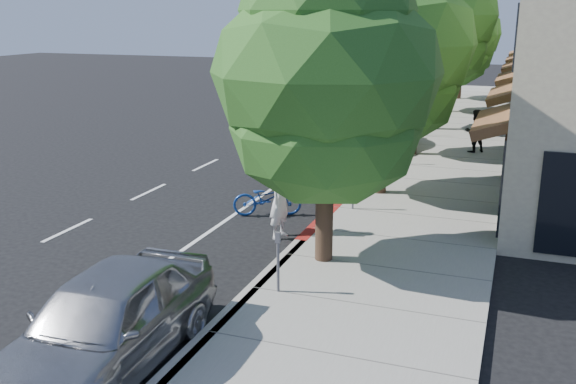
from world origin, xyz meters
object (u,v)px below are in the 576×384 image
at_px(street_tree_5, 462,35).
at_px(street_tree_2, 417,54).
at_px(street_tree_3, 439,18).
at_px(white_pickup, 365,114).
at_px(bicycle, 267,198).
at_px(pedestrian, 475,131).
at_px(street_tree_1, 385,47).
at_px(dark_sedan, 383,133).
at_px(near_car_a, 105,322).
at_px(street_tree_4, 452,37).
at_px(silver_suv, 319,143).
at_px(dark_suv_far, 395,97).
at_px(cyclist, 280,199).
at_px(street_tree_0, 326,77).

bearing_deg(street_tree_5, street_tree_2, -90.00).
height_order(street_tree_3, white_pickup, street_tree_3).
bearing_deg(bicycle, white_pickup, -22.09).
relative_size(white_pickup, pedestrian, 3.46).
xyz_separation_m(street_tree_1, street_tree_5, (0.00, 24.00, -0.44)).
height_order(street_tree_3, dark_sedan, street_tree_3).
bearing_deg(near_car_a, street_tree_3, 83.89).
relative_size(street_tree_2, bicycle, 3.40).
bearing_deg(white_pickup, street_tree_4, 60.89).
relative_size(street_tree_3, near_car_a, 1.77).
distance_m(silver_suv, near_car_a, 15.04).
relative_size(street_tree_5, silver_suv, 1.18).
distance_m(street_tree_1, dark_suv_far, 19.21).
height_order(cyclist, bicycle, cyclist).
xyz_separation_m(street_tree_5, dark_sedan, (-1.40, -16.84, -3.46)).
bearing_deg(street_tree_5, street_tree_1, -90.00).
height_order(street_tree_1, street_tree_4, street_tree_1).
bearing_deg(dark_sedan, street_tree_3, 68.67).
relative_size(dark_sedan, near_car_a, 0.86).
xyz_separation_m(street_tree_5, near_car_a, (-1.98, -35.44, -3.32)).
height_order(street_tree_2, street_tree_3, street_tree_3).
bearing_deg(near_car_a, street_tree_2, 82.24).
height_order(street_tree_4, near_car_a, street_tree_4).
height_order(cyclist, silver_suv, cyclist).
relative_size(street_tree_1, street_tree_4, 1.07).
height_order(street_tree_3, street_tree_4, street_tree_3).
bearing_deg(bicycle, street_tree_1, -65.18).
xyz_separation_m(dark_suv_far, pedestrian, (5.38, -11.38, 0.27)).
bearing_deg(street_tree_0, silver_suv, 107.98).
bearing_deg(street_tree_0, dark_suv_far, 97.19).
bearing_deg(silver_suv, street_tree_2, 37.25).
relative_size(street_tree_3, dark_sedan, 2.06).
distance_m(silver_suv, pedestrian, 6.50).
relative_size(silver_suv, dark_suv_far, 1.38).
relative_size(cyclist, dark_suv_far, 0.47).
bearing_deg(street_tree_3, near_car_a, -94.84).
relative_size(street_tree_0, street_tree_2, 1.08).
xyz_separation_m(street_tree_4, bicycle, (-2.59, -20.98, -3.75)).
height_order(street_tree_1, near_car_a, street_tree_1).
relative_size(street_tree_5, dark_sedan, 1.66).
bearing_deg(bicycle, dark_sedan, -30.87).
bearing_deg(pedestrian, street_tree_1, 35.71).
distance_m(street_tree_3, bicycle, 15.95).
height_order(street_tree_1, street_tree_5, street_tree_1).
height_order(white_pickup, near_car_a, white_pickup).
bearing_deg(dark_sedan, bicycle, -101.88).
relative_size(dark_suv_far, near_car_a, 0.88).
bearing_deg(white_pickup, street_tree_1, -79.49).
distance_m(street_tree_4, white_pickup, 8.38).
relative_size(street_tree_0, dark_sedan, 1.69).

